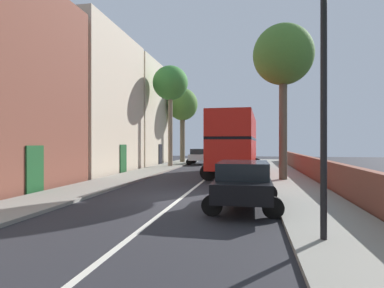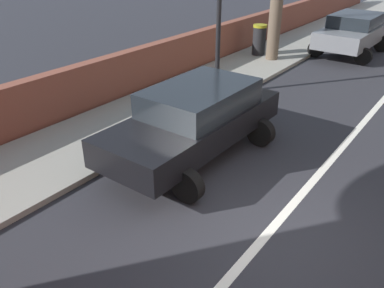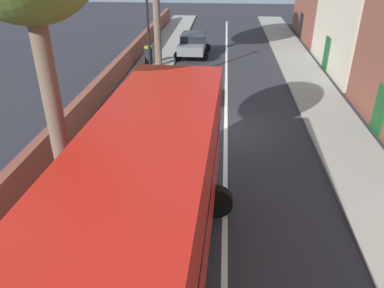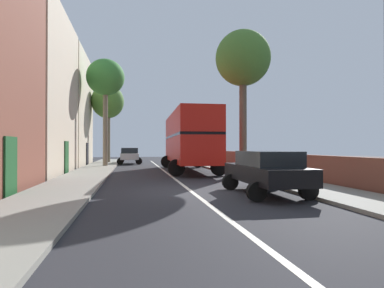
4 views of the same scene
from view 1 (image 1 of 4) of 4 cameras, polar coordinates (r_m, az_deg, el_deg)
name	(u,v)px [view 1 (image 1 of 4)]	position (r m, az deg, el deg)	size (l,w,h in m)	color
ground_plane	(180,199)	(12.70, -2.10, -9.82)	(84.00, 84.00, 0.00)	#28282D
road_centre_line	(180,199)	(12.70, -2.10, -9.81)	(0.16, 54.00, 0.01)	silver
sidewalk_left	(68,194)	(14.56, -21.47, -8.31)	(2.60, 60.00, 0.12)	gray
sidewalk_right	(311,201)	(12.57, 20.59, -9.66)	(2.60, 60.00, 0.12)	gray
terraced_houses_left	(11,88)	(17.53, -29.87, 8.71)	(4.07, 47.62, 10.44)	brown
boundary_wall_right	(356,186)	(12.83, 27.47, -6.72)	(0.36, 54.00, 1.34)	brown
double_decker_bus	(236,141)	(22.18, 7.92, 0.54)	(3.84, 11.19, 4.06)	red
parked_car_black_right_1	(243,181)	(10.90, 9.26, -6.65)	(2.45, 4.49, 1.58)	black
parked_car_silver_left_2	(200,156)	(32.82, 1.43, -2.09)	(2.43, 3.97, 1.62)	#B7BABF
street_tree_left_0	(170,84)	(29.41, -3.93, 10.65)	(3.21, 3.21, 9.14)	#7A6B56
street_tree_right_1	(283,57)	(19.55, 16.10, 14.86)	(3.43, 3.43, 8.91)	brown
street_tree_left_2	(182,106)	(35.61, -1.73, 6.93)	(3.39, 3.39, 8.23)	brown
lamppost_right	(324,69)	(7.58, 22.64, 12.39)	(0.32, 0.32, 6.31)	black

